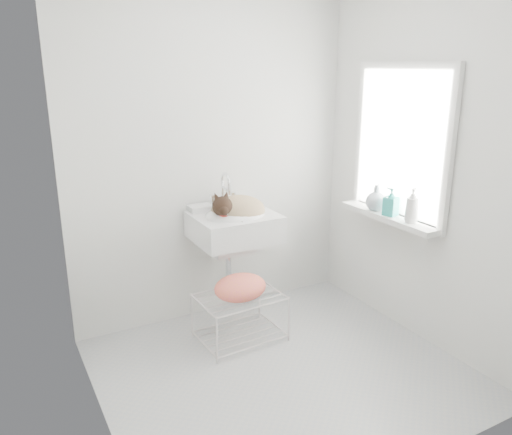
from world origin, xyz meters
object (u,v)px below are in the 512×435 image
sink (234,214)px  cat (237,209)px  wire_rack (240,320)px  bottle_c (375,210)px  bottle_b (390,215)px  bottle_a (411,223)px

sink → cat: (0.01, -0.02, 0.04)m
wire_rack → cat: bearing=66.9°
cat → wire_rack: size_ratio=0.74×
wire_rack → bottle_c: bottle_c is taller
sink → bottle_b: sink is taller
bottle_b → cat: bearing=150.0°
sink → bottle_c: (0.96, -0.41, 0.00)m
sink → bottle_a: bearing=-38.4°
cat → wire_rack: (-0.10, -0.25, -0.74)m
bottle_b → bottle_c: bottle_b is taller
sink → bottle_a: 1.23m
sink → cat: bearing=-52.1°
cat → wire_rack: bearing=-112.5°
bottle_a → bottle_b: size_ratio=1.01×
sink → cat: 0.05m
bottle_b → wire_rack: bearing=164.0°
cat → bottle_c: (0.95, -0.39, -0.04)m
cat → bottle_c: 1.03m
bottle_a → wire_rack: bearing=154.6°
bottle_b → bottle_c: 0.16m
sink → bottle_c: sink is taller
bottle_c → cat: bearing=157.6°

